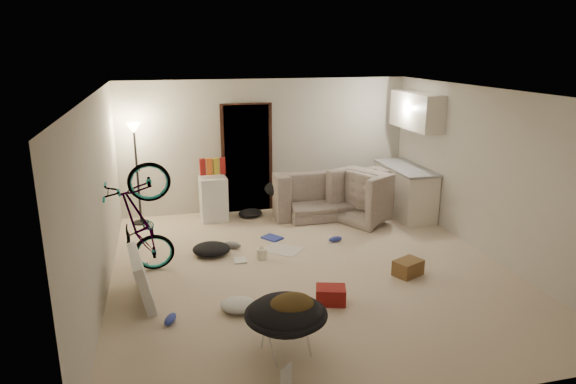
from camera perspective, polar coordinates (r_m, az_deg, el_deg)
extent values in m
cube|color=beige|center=(7.42, 2.51, -8.67)|extent=(5.50, 6.00, 0.02)
cube|color=white|center=(6.78, 2.77, 11.10)|extent=(5.50, 6.00, 0.02)
cube|color=beige|center=(9.85, -2.36, 5.20)|extent=(5.50, 0.02, 2.50)
cube|color=beige|center=(4.36, 14.06, -9.31)|extent=(5.50, 0.02, 2.50)
cube|color=beige|center=(6.77, -20.38, -0.75)|extent=(0.02, 6.00, 2.50)
cube|color=beige|center=(8.20, 21.47, 1.92)|extent=(0.02, 6.00, 2.50)
cube|color=black|center=(9.78, -4.60, 3.72)|extent=(0.85, 0.10, 2.04)
cube|color=#331A12|center=(9.75, -4.57, 3.68)|extent=(0.97, 0.04, 2.10)
cylinder|color=black|center=(9.63, -15.98, -3.27)|extent=(0.28, 0.28, 0.03)
cylinder|color=black|center=(9.40, -16.36, 1.55)|extent=(0.04, 0.04, 1.70)
cone|color=#FFE0A5|center=(9.23, -16.78, 6.79)|extent=(0.24, 0.24, 0.18)
cube|color=silver|center=(9.89, 12.84, 0.03)|extent=(0.60, 1.50, 0.88)
cube|color=gray|center=(9.77, 13.01, 2.63)|extent=(0.64, 1.54, 0.04)
cube|color=silver|center=(9.66, 14.09, 8.74)|extent=(0.38, 1.40, 0.65)
imported|color=#3C453C|center=(9.80, 4.45, -0.46)|extent=(2.22, 0.92, 0.64)
imported|color=#3C453C|center=(9.58, 9.29, -0.88)|extent=(1.32, 1.37, 0.69)
imported|color=black|center=(7.39, -15.89, -5.69)|extent=(1.68, 0.78, 0.95)
cube|color=white|center=(9.44, -8.28, -0.72)|extent=(0.50, 0.50, 0.80)
cube|color=maroon|center=(9.28, -9.48, 2.76)|extent=(0.11, 0.09, 0.30)
cube|color=orange|center=(9.29, -8.74, 2.80)|extent=(0.11, 0.09, 0.30)
cube|color=gold|center=(9.30, -8.00, 2.85)|extent=(0.12, 0.10, 0.30)
cube|color=maroon|center=(9.31, -7.27, 2.89)|extent=(0.11, 0.08, 0.30)
cylinder|color=silver|center=(5.50, -0.23, -15.63)|extent=(0.57, 0.57, 0.40)
ellipsoid|color=black|center=(5.37, -0.23, -13.43)|extent=(0.79, 0.79, 0.33)
torus|color=black|center=(5.37, -0.23, -13.43)|extent=(0.86, 0.86, 0.06)
ellipsoid|color=#4D381A|center=(5.31, 0.38, -12.48)|extent=(0.56, 0.50, 0.22)
ellipsoid|color=black|center=(9.50, -0.97, 0.41)|extent=(0.62, 0.54, 0.28)
cube|color=silver|center=(6.69, -15.97, -9.13)|extent=(0.36, 0.97, 0.63)
cube|color=brown|center=(7.40, 13.19, -8.19)|extent=(0.46, 0.41, 0.22)
cube|color=maroon|center=(6.50, 4.77, -11.34)|extent=(0.43, 0.36, 0.21)
cylinder|color=beige|center=(7.74, -2.91, -6.88)|extent=(0.16, 0.16, 0.16)
cone|color=beige|center=(7.70, -2.93, -6.10)|extent=(0.09, 0.09, 0.07)
cube|color=beige|center=(8.09, -0.63, -6.40)|extent=(0.71, 0.70, 0.01)
cube|color=#2C39A0|center=(8.54, -1.76, -5.11)|extent=(0.37, 0.39, 0.03)
cube|color=silver|center=(7.72, -5.36, -7.56)|extent=(0.18, 0.23, 0.02)
ellipsoid|color=#2C39A0|center=(8.43, 5.28, -5.24)|extent=(0.25, 0.13, 0.09)
ellipsoid|color=slate|center=(8.18, -6.22, -5.87)|extent=(0.31, 0.26, 0.11)
ellipsoid|color=#2C39A0|center=(6.23, -12.95, -13.61)|extent=(0.20, 0.27, 0.09)
ellipsoid|color=black|center=(7.96, -8.51, -6.29)|extent=(0.67, 0.60, 0.18)
ellipsoid|color=black|center=(9.63, -4.21, -2.34)|extent=(0.53, 0.49, 0.14)
ellipsoid|color=silver|center=(6.36, -5.52, -12.38)|extent=(0.55, 0.52, 0.14)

